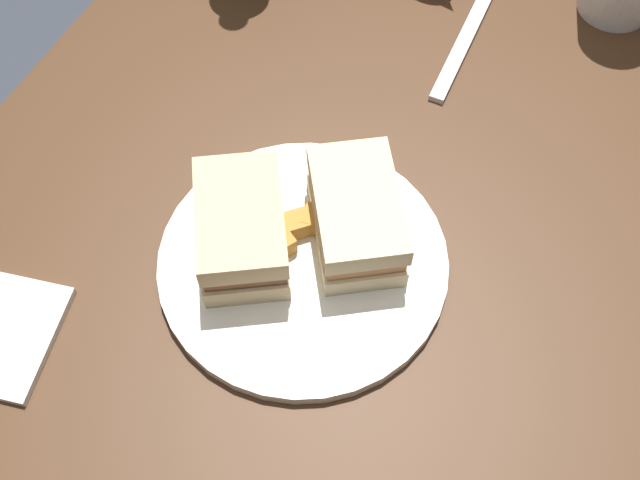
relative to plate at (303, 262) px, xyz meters
name	(u,v)px	position (x,y,z in m)	size (l,w,h in m)	color
ground_plane	(329,456)	(0.03, -0.02, -0.75)	(6.00, 6.00, 0.00)	#333842
dining_table	(331,384)	(0.03, -0.02, -0.38)	(1.25, 0.78, 0.75)	#422816
plate	(303,262)	(0.00, 0.00, 0.00)	(0.26, 0.26, 0.01)	silver
sandwich_half_left	(356,216)	(0.04, -0.03, 0.04)	(0.14, 0.13, 0.06)	beige
sandwich_half_right	(242,229)	(-0.01, 0.05, 0.04)	(0.14, 0.13, 0.06)	#CCB284
potato_wedge_front	(324,222)	(0.04, 0.00, 0.02)	(0.04, 0.02, 0.02)	#B77F33
potato_wedge_middle	(306,220)	(0.03, 0.01, 0.02)	(0.05, 0.02, 0.02)	#B77F33
potato_wedge_back	(239,217)	(0.01, 0.07, 0.02)	(0.04, 0.02, 0.02)	#AD702D
potato_wedge_left_edge	(262,200)	(0.03, 0.06, 0.02)	(0.04, 0.02, 0.02)	#B77F33
potato_wedge_right_edge	(263,210)	(0.03, 0.05, 0.02)	(0.05, 0.02, 0.02)	gold
potato_wedge_stray	(276,235)	(0.01, 0.03, 0.02)	(0.04, 0.02, 0.02)	#B77F33
napkin	(3,334)	(-0.18, 0.21, 0.00)	(0.11, 0.09, 0.01)	white
fork	(463,43)	(0.32, -0.04, 0.00)	(0.18, 0.02, 0.01)	silver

